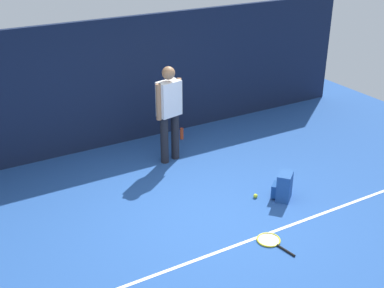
# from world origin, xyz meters

# --- Properties ---
(ground_plane) EXTENTS (12.00, 12.00, 0.00)m
(ground_plane) POSITION_xyz_m (0.00, 0.00, 0.00)
(ground_plane) COLOR #234C93
(back_fence) EXTENTS (10.00, 0.10, 2.33)m
(back_fence) POSITION_xyz_m (0.00, 3.00, 1.16)
(back_fence) COLOR #141E38
(back_fence) RESTS_ON ground
(court_line) EXTENTS (9.00, 0.05, 0.00)m
(court_line) POSITION_xyz_m (0.00, -0.77, 0.00)
(court_line) COLOR white
(court_line) RESTS_ON ground
(tennis_player) EXTENTS (0.52, 0.30, 1.70)m
(tennis_player) POSITION_xyz_m (0.39, 1.85, 0.97)
(tennis_player) COLOR black
(tennis_player) RESTS_ON ground
(tennis_racket) EXTENTS (0.37, 0.63, 0.03)m
(tennis_racket) POSITION_xyz_m (0.44, -0.93, 0.01)
(tennis_racket) COLOR black
(tennis_racket) RESTS_ON ground
(backpack) EXTENTS (0.38, 0.38, 0.44)m
(backpack) POSITION_xyz_m (1.27, -0.16, 0.21)
(backpack) COLOR #1E478C
(backpack) RESTS_ON ground
(tennis_ball_by_fence) EXTENTS (0.07, 0.07, 0.07)m
(tennis_ball_by_fence) POSITION_xyz_m (0.94, 0.07, 0.03)
(tennis_ball_by_fence) COLOR #CCE033
(tennis_ball_by_fence) RESTS_ON ground
(water_bottle) EXTENTS (0.07, 0.07, 0.22)m
(water_bottle) POSITION_xyz_m (1.00, 2.53, 0.11)
(water_bottle) COLOR #D84C26
(water_bottle) RESTS_ON ground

